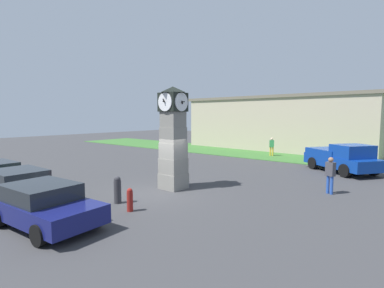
{
  "coord_description": "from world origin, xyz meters",
  "views": [
    {
      "loc": [
        10.14,
        -9.87,
        3.67
      ],
      "look_at": [
        0.01,
        2.35,
        2.13
      ],
      "focal_mm": 28.0,
      "sensor_mm": 36.0,
      "label": 1
    }
  ],
  "objects_px": {
    "pedestrian_crossing_lot": "(272,146)",
    "clock_tower": "(173,138)",
    "pickup_truck": "(342,158)",
    "car_near_tower": "(21,188)",
    "car_by_building": "(45,205)",
    "pedestrian_by_cars": "(330,173)",
    "bollard_mid_row": "(118,189)",
    "bollard_near_tower": "(130,200)"
  },
  "relations": [
    {
      "from": "clock_tower",
      "to": "car_by_building",
      "type": "bearing_deg",
      "value": -87.7
    },
    {
      "from": "bollard_near_tower",
      "to": "bollard_mid_row",
      "type": "distance_m",
      "value": 1.3
    },
    {
      "from": "car_near_tower",
      "to": "car_by_building",
      "type": "relative_size",
      "value": 0.94
    },
    {
      "from": "car_by_building",
      "to": "pedestrian_by_cars",
      "type": "xyz_separation_m",
      "value": [
        6.08,
        10.34,
        0.27
      ]
    },
    {
      "from": "bollard_near_tower",
      "to": "pedestrian_by_cars",
      "type": "bearing_deg",
      "value": 55.76
    },
    {
      "from": "pedestrian_by_cars",
      "to": "car_near_tower",
      "type": "bearing_deg",
      "value": -132.24
    },
    {
      "from": "bollard_near_tower",
      "to": "car_by_building",
      "type": "relative_size",
      "value": 0.22
    },
    {
      "from": "car_by_building",
      "to": "car_near_tower",
      "type": "bearing_deg",
      "value": 172.79
    },
    {
      "from": "bollard_mid_row",
      "to": "pickup_truck",
      "type": "bearing_deg",
      "value": 67.79
    },
    {
      "from": "clock_tower",
      "to": "car_near_tower",
      "type": "height_order",
      "value": "clock_tower"
    },
    {
      "from": "car_by_building",
      "to": "pickup_truck",
      "type": "relative_size",
      "value": 0.8
    },
    {
      "from": "car_by_building",
      "to": "pickup_truck",
      "type": "xyz_separation_m",
      "value": [
        5.15,
        16.52,
        0.21
      ]
    },
    {
      "from": "bollard_mid_row",
      "to": "pedestrian_by_cars",
      "type": "relative_size",
      "value": 0.66
    },
    {
      "from": "car_by_building",
      "to": "pickup_truck",
      "type": "height_order",
      "value": "pickup_truck"
    },
    {
      "from": "bollard_near_tower",
      "to": "car_by_building",
      "type": "bearing_deg",
      "value": -108.48
    },
    {
      "from": "pedestrian_crossing_lot",
      "to": "clock_tower",
      "type": "bearing_deg",
      "value": -84.61
    },
    {
      "from": "bollard_near_tower",
      "to": "car_by_building",
      "type": "distance_m",
      "value": 2.93
    },
    {
      "from": "car_by_building",
      "to": "pedestrian_crossing_lot",
      "type": "bearing_deg",
      "value": 94.43
    },
    {
      "from": "clock_tower",
      "to": "pickup_truck",
      "type": "distance_m",
      "value": 11.54
    },
    {
      "from": "car_near_tower",
      "to": "pedestrian_crossing_lot",
      "type": "height_order",
      "value": "pedestrian_crossing_lot"
    },
    {
      "from": "clock_tower",
      "to": "pickup_truck",
      "type": "height_order",
      "value": "clock_tower"
    },
    {
      "from": "bollard_near_tower",
      "to": "car_by_building",
      "type": "xyz_separation_m",
      "value": [
        -0.92,
        -2.77,
        0.27
      ]
    },
    {
      "from": "car_near_tower",
      "to": "pedestrian_by_cars",
      "type": "height_order",
      "value": "pedestrian_by_cars"
    },
    {
      "from": "pedestrian_by_cars",
      "to": "bollard_mid_row",
      "type": "bearing_deg",
      "value": -131.56
    },
    {
      "from": "car_by_building",
      "to": "pedestrian_crossing_lot",
      "type": "distance_m",
      "value": 20.76
    },
    {
      "from": "car_near_tower",
      "to": "pedestrian_crossing_lot",
      "type": "distance_m",
      "value": 20.37
    },
    {
      "from": "pickup_truck",
      "to": "pedestrian_by_cars",
      "type": "xyz_separation_m",
      "value": [
        0.93,
        -6.19,
        0.06
      ]
    },
    {
      "from": "bollard_near_tower",
      "to": "pedestrian_crossing_lot",
      "type": "bearing_deg",
      "value": 98.02
    },
    {
      "from": "bollard_near_tower",
      "to": "pedestrian_crossing_lot",
      "type": "distance_m",
      "value": 18.12
    },
    {
      "from": "bollard_mid_row",
      "to": "car_near_tower",
      "type": "distance_m",
      "value": 3.82
    },
    {
      "from": "bollard_mid_row",
      "to": "pedestrian_by_cars",
      "type": "distance_m",
      "value": 9.66
    },
    {
      "from": "car_near_tower",
      "to": "pedestrian_crossing_lot",
      "type": "xyz_separation_m",
      "value": [
        1.37,
        20.32,
        0.2
      ]
    },
    {
      "from": "clock_tower",
      "to": "bollard_mid_row",
      "type": "height_order",
      "value": "clock_tower"
    },
    {
      "from": "clock_tower",
      "to": "bollard_mid_row",
      "type": "distance_m",
      "value": 3.86
    },
    {
      "from": "car_near_tower",
      "to": "pickup_truck",
      "type": "height_order",
      "value": "pickup_truck"
    },
    {
      "from": "pedestrian_crossing_lot",
      "to": "pickup_truck",
      "type": "bearing_deg",
      "value": -31.72
    },
    {
      "from": "pickup_truck",
      "to": "pedestrian_by_cars",
      "type": "height_order",
      "value": "pickup_truck"
    },
    {
      "from": "bollard_near_tower",
      "to": "pickup_truck",
      "type": "distance_m",
      "value": 14.4
    },
    {
      "from": "pickup_truck",
      "to": "pedestrian_crossing_lot",
      "type": "bearing_deg",
      "value": 148.28
    },
    {
      "from": "car_near_tower",
      "to": "pedestrian_by_cars",
      "type": "relative_size",
      "value": 2.26
    },
    {
      "from": "clock_tower",
      "to": "pedestrian_by_cars",
      "type": "xyz_separation_m",
      "value": [
        6.34,
        3.89,
        -1.53
      ]
    },
    {
      "from": "clock_tower",
      "to": "bollard_near_tower",
      "type": "height_order",
      "value": "clock_tower"
    }
  ]
}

